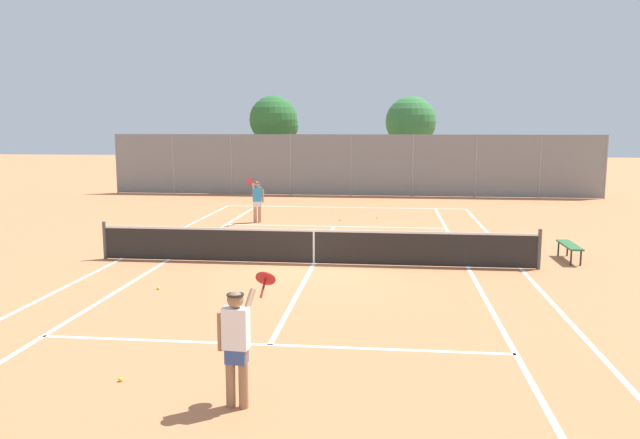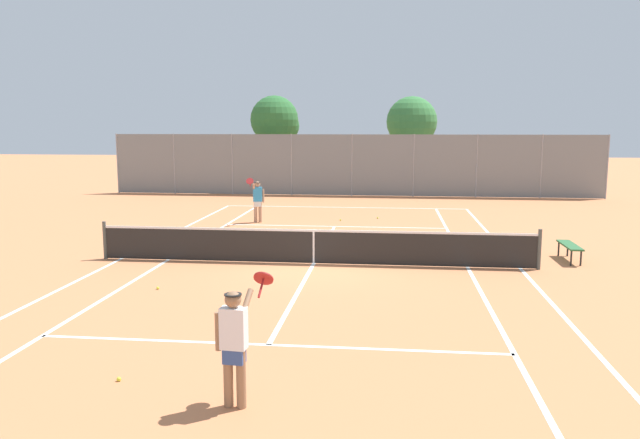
{
  "view_description": "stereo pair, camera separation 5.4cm",
  "coord_description": "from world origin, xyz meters",
  "px_view_note": "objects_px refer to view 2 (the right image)",
  "views": [
    {
      "loc": [
        1.98,
        -16.53,
        3.75
      ],
      "look_at": [
        0.01,
        1.5,
        1.0
      ],
      "focal_mm": 35.0,
      "sensor_mm": 36.0,
      "label": 1
    },
    {
      "loc": [
        2.03,
        -16.53,
        3.75
      ],
      "look_at": [
        0.01,
        1.5,
        1.0
      ],
      "focal_mm": 35.0,
      "sensor_mm": 36.0,
      "label": 2
    }
  ],
  "objects_px": {
    "loose_tennis_ball_2": "(340,220)",
    "loose_tennis_ball_3": "(119,379)",
    "player_near_side": "(234,340)",
    "tree_behind_left": "(277,121)",
    "tennis_net": "(314,246)",
    "loose_tennis_ball_5": "(378,218)",
    "courtside_bench": "(570,246)",
    "loose_tennis_ball_1": "(211,238)",
    "tree_behind_right": "(413,123)",
    "loose_tennis_ball_4": "(181,258)",
    "player_far_left": "(258,199)",
    "loose_tennis_ball_0": "(158,288)"
  },
  "relations": [
    {
      "from": "loose_tennis_ball_4",
      "to": "tree_behind_left",
      "type": "height_order",
      "value": "tree_behind_left"
    },
    {
      "from": "loose_tennis_ball_2",
      "to": "tree_behind_left",
      "type": "xyz_separation_m",
      "value": [
        -4.59,
        11.23,
        3.94
      ]
    },
    {
      "from": "tennis_net",
      "to": "loose_tennis_ball_4",
      "type": "height_order",
      "value": "tennis_net"
    },
    {
      "from": "loose_tennis_ball_0",
      "to": "player_near_side",
      "type": "bearing_deg",
      "value": -60.25
    },
    {
      "from": "loose_tennis_ball_1",
      "to": "loose_tennis_ball_3",
      "type": "xyz_separation_m",
      "value": [
        1.94,
        -11.42,
        0.0
      ]
    },
    {
      "from": "player_far_left",
      "to": "loose_tennis_ball_1",
      "type": "distance_m",
      "value": 3.98
    },
    {
      "from": "loose_tennis_ball_5",
      "to": "player_near_side",
      "type": "bearing_deg",
      "value": -95.09
    },
    {
      "from": "player_far_left",
      "to": "loose_tennis_ball_2",
      "type": "bearing_deg",
      "value": 13.78
    },
    {
      "from": "player_near_side",
      "to": "courtside_bench",
      "type": "relative_size",
      "value": 1.18
    },
    {
      "from": "loose_tennis_ball_0",
      "to": "loose_tennis_ball_1",
      "type": "xyz_separation_m",
      "value": [
        -0.6,
        6.33,
        0.0
      ]
    },
    {
      "from": "loose_tennis_ball_4",
      "to": "loose_tennis_ball_1",
      "type": "bearing_deg",
      "value": 90.48
    },
    {
      "from": "loose_tennis_ball_3",
      "to": "loose_tennis_ball_4",
      "type": "xyz_separation_m",
      "value": [
        -1.92,
        8.37,
        0.0
      ]
    },
    {
      "from": "loose_tennis_ball_0",
      "to": "loose_tennis_ball_5",
      "type": "xyz_separation_m",
      "value": [
        4.81,
        11.64,
        0.0
      ]
    },
    {
      "from": "loose_tennis_ball_1",
      "to": "tree_behind_right",
      "type": "height_order",
      "value": "tree_behind_right"
    },
    {
      "from": "player_near_side",
      "to": "tree_behind_left",
      "type": "bearing_deg",
      "value": 99.18
    },
    {
      "from": "loose_tennis_ball_5",
      "to": "tree_behind_left",
      "type": "height_order",
      "value": "tree_behind_left"
    },
    {
      "from": "player_far_left",
      "to": "loose_tennis_ball_4",
      "type": "distance_m",
      "value": 6.95
    },
    {
      "from": "loose_tennis_ball_1",
      "to": "tree_behind_left",
      "type": "relative_size",
      "value": 0.01
    },
    {
      "from": "player_far_left",
      "to": "loose_tennis_ball_1",
      "type": "bearing_deg",
      "value": -101.68
    },
    {
      "from": "tree_behind_left",
      "to": "loose_tennis_ball_3",
      "type": "bearing_deg",
      "value": -84.6
    },
    {
      "from": "loose_tennis_ball_5",
      "to": "player_far_left",
      "type": "bearing_deg",
      "value": -161.94
    },
    {
      "from": "player_near_side",
      "to": "loose_tennis_ball_4",
      "type": "distance_m",
      "value": 9.82
    },
    {
      "from": "player_far_left",
      "to": "loose_tennis_ball_0",
      "type": "height_order",
      "value": "player_far_left"
    },
    {
      "from": "loose_tennis_ball_4",
      "to": "tree_behind_left",
      "type": "relative_size",
      "value": 0.01
    },
    {
      "from": "loose_tennis_ball_1",
      "to": "courtside_bench",
      "type": "relative_size",
      "value": 0.04
    },
    {
      "from": "tree_behind_left",
      "to": "tree_behind_right",
      "type": "distance_m",
      "value": 7.91
    },
    {
      "from": "tree_behind_right",
      "to": "loose_tennis_ball_2",
      "type": "bearing_deg",
      "value": -104.08
    },
    {
      "from": "player_near_side",
      "to": "loose_tennis_ball_0",
      "type": "bearing_deg",
      "value": 119.75
    },
    {
      "from": "loose_tennis_ball_2",
      "to": "loose_tennis_ball_5",
      "type": "height_order",
      "value": "same"
    },
    {
      "from": "tennis_net",
      "to": "loose_tennis_ball_5",
      "type": "bearing_deg",
      "value": 79.64
    },
    {
      "from": "tennis_net",
      "to": "loose_tennis_ball_2",
      "type": "distance_m",
      "value": 7.85
    },
    {
      "from": "player_near_side",
      "to": "loose_tennis_ball_2",
      "type": "relative_size",
      "value": 26.88
    },
    {
      "from": "loose_tennis_ball_0",
      "to": "tree_behind_right",
      "type": "xyz_separation_m",
      "value": [
        6.54,
        23.61,
        3.85
      ]
    },
    {
      "from": "loose_tennis_ball_1",
      "to": "loose_tennis_ball_4",
      "type": "xyz_separation_m",
      "value": [
        0.03,
        -3.05,
        0.0
      ]
    },
    {
      "from": "loose_tennis_ball_1",
      "to": "courtside_bench",
      "type": "height_order",
      "value": "courtside_bench"
    },
    {
      "from": "player_far_left",
      "to": "courtside_bench",
      "type": "xyz_separation_m",
      "value": [
        10.11,
        -5.87,
        -0.52
      ]
    },
    {
      "from": "player_far_left",
      "to": "tree_behind_left",
      "type": "distance_m",
      "value": 12.47
    },
    {
      "from": "player_near_side",
      "to": "player_far_left",
      "type": "relative_size",
      "value": 1.0
    },
    {
      "from": "loose_tennis_ball_3",
      "to": "courtside_bench",
      "type": "bearing_deg",
      "value": 46.26
    },
    {
      "from": "loose_tennis_ball_0",
      "to": "loose_tennis_ball_1",
      "type": "relative_size",
      "value": 1.0
    },
    {
      "from": "player_far_left",
      "to": "courtside_bench",
      "type": "bearing_deg",
      "value": -30.13
    },
    {
      "from": "loose_tennis_ball_2",
      "to": "loose_tennis_ball_3",
      "type": "height_order",
      "value": "same"
    },
    {
      "from": "tree_behind_left",
      "to": "tree_behind_right",
      "type": "height_order",
      "value": "tree_behind_left"
    },
    {
      "from": "loose_tennis_ball_3",
      "to": "tree_behind_right",
      "type": "height_order",
      "value": "tree_behind_right"
    },
    {
      "from": "loose_tennis_ball_2",
      "to": "loose_tennis_ball_3",
      "type": "distance_m",
      "value": 16.12
    },
    {
      "from": "loose_tennis_ball_5",
      "to": "tree_behind_left",
      "type": "relative_size",
      "value": 0.01
    },
    {
      "from": "player_far_left",
      "to": "tree_behind_right",
      "type": "bearing_deg",
      "value": 64.77
    },
    {
      "from": "tennis_net",
      "to": "loose_tennis_ball_1",
      "type": "xyz_separation_m",
      "value": [
        -3.84,
        3.26,
        -0.48
      ]
    },
    {
      "from": "loose_tennis_ball_3",
      "to": "loose_tennis_ball_5",
      "type": "bearing_deg",
      "value": 78.28
    },
    {
      "from": "loose_tennis_ball_1",
      "to": "tree_behind_left",
      "type": "xyz_separation_m",
      "value": [
        -0.64,
        15.81,
        3.94
      ]
    }
  ]
}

